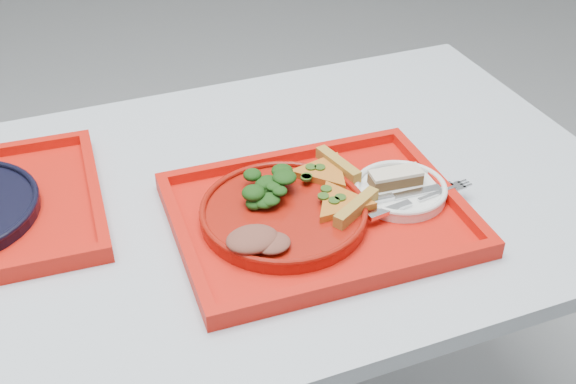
# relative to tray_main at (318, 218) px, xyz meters

# --- Properties ---
(table) EXTENTS (1.60, 0.80, 0.75)m
(table) POSITION_rel_tray_main_xyz_m (-0.25, 0.11, -0.08)
(table) COLOR #B2BBC8
(table) RESTS_ON ground
(tray_main) EXTENTS (0.46, 0.37, 0.01)m
(tray_main) POSITION_rel_tray_main_xyz_m (0.00, 0.00, 0.00)
(tray_main) COLOR red
(tray_main) RESTS_ON table
(dinner_plate) EXTENTS (0.26, 0.26, 0.02)m
(dinner_plate) POSITION_rel_tray_main_xyz_m (-0.05, 0.01, 0.02)
(dinner_plate) COLOR maroon
(dinner_plate) RESTS_ON tray_main
(side_plate) EXTENTS (0.15, 0.15, 0.01)m
(side_plate) POSITION_rel_tray_main_xyz_m (0.15, -0.00, 0.01)
(side_plate) COLOR white
(side_plate) RESTS_ON tray_main
(pizza_slice_a) EXTENTS (0.14, 0.15, 0.02)m
(pizza_slice_a) POSITION_rel_tray_main_xyz_m (0.03, -0.01, 0.03)
(pizza_slice_a) COLOR orange
(pizza_slice_a) RESTS_ON dinner_plate
(pizza_slice_b) EXTENTS (0.14, 0.12, 0.02)m
(pizza_slice_b) POSITION_rel_tray_main_xyz_m (0.04, 0.08, 0.03)
(pizza_slice_b) COLOR orange
(pizza_slice_b) RESTS_ON dinner_plate
(salad_heap) EXTENTS (0.09, 0.08, 0.04)m
(salad_heap) POSITION_rel_tray_main_xyz_m (-0.07, 0.06, 0.05)
(salad_heap) COLOR black
(salad_heap) RESTS_ON dinner_plate
(meat_portion) EXTENTS (0.08, 0.06, 0.02)m
(meat_portion) POSITION_rel_tray_main_xyz_m (-0.13, -0.05, 0.04)
(meat_portion) COLOR brown
(meat_portion) RESTS_ON dinner_plate
(dessert_bar) EXTENTS (0.09, 0.04, 0.02)m
(dessert_bar) POSITION_rel_tray_main_xyz_m (0.14, 0.02, 0.03)
(dessert_bar) COLOR #472A17
(dessert_bar) RESTS_ON side_plate
(knife) EXTENTS (0.19, 0.02, 0.01)m
(knife) POSITION_rel_tray_main_xyz_m (0.14, -0.02, 0.02)
(knife) COLOR silver
(knife) RESTS_ON side_plate
(fork) EXTENTS (0.19, 0.05, 0.01)m
(fork) POSITION_rel_tray_main_xyz_m (0.15, -0.04, 0.02)
(fork) COLOR silver
(fork) RESTS_ON side_plate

